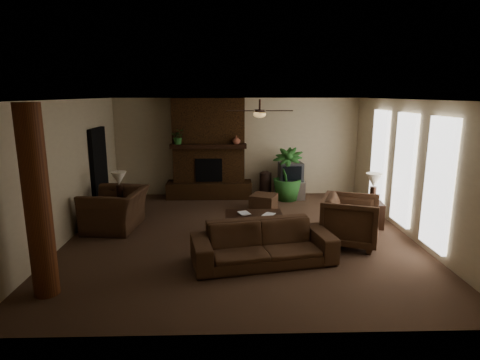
{
  "coord_description": "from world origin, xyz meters",
  "views": [
    {
      "loc": [
        -0.24,
        -7.85,
        2.91
      ],
      "look_at": [
        0.0,
        0.4,
        1.1
      ],
      "focal_mm": 29.5,
      "sensor_mm": 36.0,
      "label": 1
    }
  ],
  "objects_px": {
    "side_table_left": "(123,211)",
    "side_table_right": "(371,215)",
    "coffee_table": "(254,216)",
    "ottoman": "(264,202)",
    "log_column": "(37,203)",
    "lamp_right": "(374,182)",
    "lamp_left": "(119,180)",
    "floor_plant": "(287,186)",
    "armchair_left": "(115,203)",
    "armchair_right": "(351,218)",
    "tv_stand": "(289,190)",
    "sofa": "(263,237)",
    "floor_vase": "(265,182)"
  },
  "relations": [
    {
      "from": "side_table_left",
      "to": "side_table_right",
      "type": "xyz_separation_m",
      "value": [
        5.6,
        -0.46,
        0.0
      ]
    },
    {
      "from": "coffee_table",
      "to": "ottoman",
      "type": "relative_size",
      "value": 2.0
    },
    {
      "from": "coffee_table",
      "to": "side_table_right",
      "type": "relative_size",
      "value": 2.18
    },
    {
      "from": "log_column",
      "to": "lamp_right",
      "type": "height_order",
      "value": "log_column"
    },
    {
      "from": "lamp_left",
      "to": "lamp_right",
      "type": "xyz_separation_m",
      "value": [
        5.67,
        -0.36,
        0.0
      ]
    },
    {
      "from": "floor_plant",
      "to": "side_table_right",
      "type": "bearing_deg",
      "value": -56.39
    },
    {
      "from": "armchair_left",
      "to": "ottoman",
      "type": "bearing_deg",
      "value": 117.32
    },
    {
      "from": "floor_plant",
      "to": "ottoman",
      "type": "bearing_deg",
      "value": -127.35
    },
    {
      "from": "ottoman",
      "to": "floor_plant",
      "type": "relative_size",
      "value": 0.41
    },
    {
      "from": "lamp_left",
      "to": "armchair_right",
      "type": "bearing_deg",
      "value": -16.74
    },
    {
      "from": "floor_plant",
      "to": "lamp_left",
      "type": "distance_m",
      "value": 4.55
    },
    {
      "from": "tv_stand",
      "to": "lamp_left",
      "type": "distance_m",
      "value": 4.74
    },
    {
      "from": "lamp_left",
      "to": "coffee_table",
      "type": "bearing_deg",
      "value": -14.34
    },
    {
      "from": "coffee_table",
      "to": "floor_plant",
      "type": "relative_size",
      "value": 0.83
    },
    {
      "from": "armchair_left",
      "to": "side_table_left",
      "type": "height_order",
      "value": "armchair_left"
    },
    {
      "from": "sofa",
      "to": "side_table_right",
      "type": "xyz_separation_m",
      "value": [
        2.56,
        1.87,
        -0.21
      ]
    },
    {
      "from": "armchair_right",
      "to": "floor_plant",
      "type": "relative_size",
      "value": 0.73
    },
    {
      "from": "lamp_left",
      "to": "side_table_left",
      "type": "bearing_deg",
      "value": 55.55
    },
    {
      "from": "sofa",
      "to": "lamp_right",
      "type": "xyz_separation_m",
      "value": [
        2.6,
        1.92,
        0.52
      ]
    },
    {
      "from": "side_table_left",
      "to": "sofa",
      "type": "bearing_deg",
      "value": -37.41
    },
    {
      "from": "ottoman",
      "to": "lamp_left",
      "type": "relative_size",
      "value": 0.92
    },
    {
      "from": "ottoman",
      "to": "side_table_right",
      "type": "xyz_separation_m",
      "value": [
        2.27,
        -1.36,
        0.08
      ]
    },
    {
      "from": "floor_vase",
      "to": "side_table_left",
      "type": "bearing_deg",
      "value": -147.64
    },
    {
      "from": "floor_vase",
      "to": "lamp_left",
      "type": "relative_size",
      "value": 1.18
    },
    {
      "from": "armchair_right",
      "to": "floor_plant",
      "type": "bearing_deg",
      "value": 33.49
    },
    {
      "from": "armchair_right",
      "to": "floor_vase",
      "type": "relative_size",
      "value": 1.39
    },
    {
      "from": "armchair_right",
      "to": "floor_vase",
      "type": "distance_m",
      "value": 3.95
    },
    {
      "from": "coffee_table",
      "to": "lamp_left",
      "type": "bearing_deg",
      "value": 165.66
    },
    {
      "from": "armchair_left",
      "to": "coffee_table",
      "type": "bearing_deg",
      "value": 88.44
    },
    {
      "from": "ottoman",
      "to": "floor_plant",
      "type": "distance_m",
      "value": 1.22
    },
    {
      "from": "armchair_right",
      "to": "side_table_left",
      "type": "relative_size",
      "value": 1.94
    },
    {
      "from": "armchair_right",
      "to": "tv_stand",
      "type": "relative_size",
      "value": 1.26
    },
    {
      "from": "log_column",
      "to": "ottoman",
      "type": "bearing_deg",
      "value": 49.68
    },
    {
      "from": "armchair_left",
      "to": "coffee_table",
      "type": "relative_size",
      "value": 1.11
    },
    {
      "from": "sofa",
      "to": "floor_vase",
      "type": "height_order",
      "value": "sofa"
    },
    {
      "from": "log_column",
      "to": "ottoman",
      "type": "xyz_separation_m",
      "value": [
        3.6,
        4.24,
        -1.2
      ]
    },
    {
      "from": "sofa",
      "to": "armchair_right",
      "type": "height_order",
      "value": "armchair_right"
    },
    {
      "from": "sofa",
      "to": "lamp_left",
      "type": "distance_m",
      "value": 3.86
    },
    {
      "from": "floor_plant",
      "to": "lamp_right",
      "type": "relative_size",
      "value": 2.23
    },
    {
      "from": "log_column",
      "to": "floor_plant",
      "type": "height_order",
      "value": "log_column"
    },
    {
      "from": "lamp_right",
      "to": "log_column",
      "type": "bearing_deg",
      "value": -153.6
    },
    {
      "from": "armchair_right",
      "to": "armchair_left",
      "type": "bearing_deg",
      "value": 98.21
    },
    {
      "from": "tv_stand",
      "to": "side_table_right",
      "type": "xyz_separation_m",
      "value": [
        1.44,
        -2.48,
        0.03
      ]
    },
    {
      "from": "log_column",
      "to": "side_table_right",
      "type": "height_order",
      "value": "log_column"
    },
    {
      "from": "floor_vase",
      "to": "floor_plant",
      "type": "distance_m",
      "value": 0.67
    },
    {
      "from": "floor_plant",
      "to": "lamp_right",
      "type": "distance_m",
      "value": 2.82
    },
    {
      "from": "coffee_table",
      "to": "lamp_right",
      "type": "bearing_deg",
      "value": 8.74
    },
    {
      "from": "floor_plant",
      "to": "side_table_left",
      "type": "bearing_deg",
      "value": -155.41
    },
    {
      "from": "sofa",
      "to": "armchair_left",
      "type": "relative_size",
      "value": 1.84
    },
    {
      "from": "armchair_right",
      "to": "lamp_left",
      "type": "relative_size",
      "value": 1.64
    }
  ]
}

